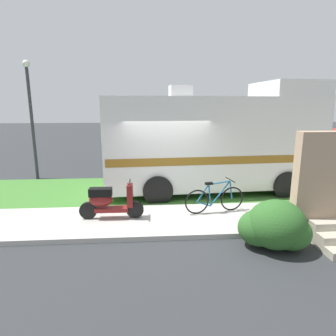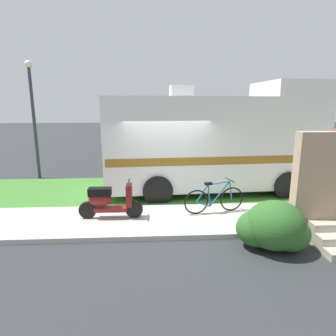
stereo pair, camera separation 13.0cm
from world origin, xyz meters
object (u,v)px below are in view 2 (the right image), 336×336
bottle_green (322,205)px  street_lamp_post (33,110)px  bicycle (214,199)px  motorhome_rv (214,141)px  scooter (108,201)px  pickup_truck_near (313,146)px

bottle_green → street_lamp_post: size_ratio=0.06×
bicycle → street_lamp_post: street_lamp_post is taller
motorhome_rv → scooter: motorhome_rv is taller
scooter → bicycle: size_ratio=0.98×
street_lamp_post → bicycle: bearing=-35.5°
bottle_green → motorhome_rv: bearing=138.4°
motorhome_rv → scooter: bearing=-141.6°
motorhome_rv → bicycle: 2.70m
motorhome_rv → scooter: (-3.23, -2.56, -1.18)m
pickup_truck_near → street_lamp_post: bearing=-170.4°
bicycle → pickup_truck_near: bearing=45.8°
bottle_green → street_lamp_post: 10.58m
motorhome_rv → bottle_green: motorhome_rv is taller
bicycle → bottle_green: (3.04, 0.05, -0.26)m
bottle_green → bicycle: bearing=-179.0°
pickup_truck_near → street_lamp_post: street_lamp_post is taller
motorhome_rv → pickup_truck_near: (5.93, 4.25, -0.83)m
scooter → bottle_green: size_ratio=5.98×
bottle_green → street_lamp_post: street_lamp_post is taller
pickup_truck_near → bottle_green: (-3.36, -6.53, -0.70)m
pickup_truck_near → bicycle: bearing=-134.2°
motorhome_rv → bottle_green: 3.76m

